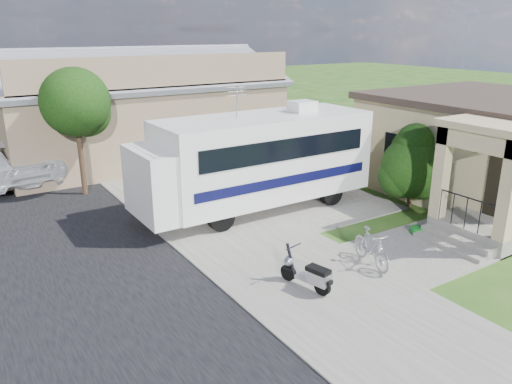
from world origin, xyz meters
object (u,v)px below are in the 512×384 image
bicycle (371,250)px  garden_hose (417,231)px  shrub (413,164)px  scooter (309,274)px  motorhome (256,158)px  pickup_truck (10,158)px

bicycle → garden_hose: bearing=29.3°
shrub → garden_hose: (-1.81, -1.90, -1.37)m
bicycle → scooter: bearing=-164.2°
bicycle → shrub: bearing=43.5°
shrub → motorhome: bearing=151.7°
bicycle → pickup_truck: bearing=128.1°
pickup_truck → shrub: bearing=130.0°
garden_hose → pickup_truck: bearing=125.8°
motorhome → shrub: 5.28m
shrub → pickup_truck: size_ratio=0.47×
shrub → scooter: size_ratio=2.00×
scooter → pickup_truck: size_ratio=0.23×
shrub → bicycle: 5.37m
garden_hose → motorhome: bearing=122.8°
shrub → bicycle: shrub is taller
motorhome → garden_hose: bearing=-57.8°
motorhome → pickup_truck: size_ratio=1.31×
motorhome → bicycle: size_ratio=5.07×
shrub → pickup_truck: bearing=135.3°
motorhome → shrub: bearing=-28.9°
motorhome → pickup_truck: (-6.39, 8.40, -0.91)m
motorhome → garden_hose: motorhome is taller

